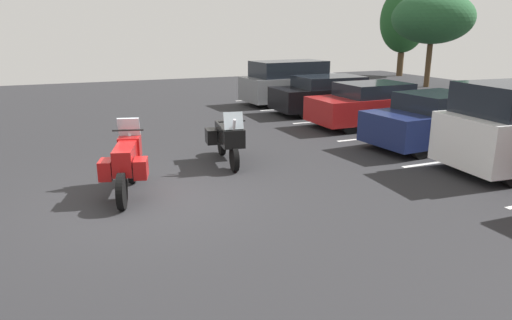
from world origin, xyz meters
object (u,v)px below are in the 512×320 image
object	(u,v)px
motorcycle_second	(228,138)
car_black	(333,94)
motorcycle_touring	(127,161)
car_navy	(439,121)
car_grey	(294,83)
car_red	(376,104)

from	to	relation	value
motorcycle_second	car_black	bearing A→B (deg)	130.23
motorcycle_touring	car_navy	xyz separation A→B (m)	(-0.69, 8.54, 0.06)
motorcycle_second	car_black	distance (m)	8.04
car_black	car_navy	bearing A→B (deg)	-1.54
car_grey	car_black	size ratio (longest dim) A/B	1.02
car_red	motorcycle_second	bearing A→B (deg)	-68.08
motorcycle_second	car_navy	world-z (taller)	car_navy
motorcycle_touring	car_grey	xyz separation A→B (m)	(-9.15, 8.41, 0.25)
car_red	car_navy	xyz separation A→B (m)	(3.04, -0.16, 0.00)
motorcycle_touring	car_black	distance (m)	10.83
motorcycle_touring	car_red	world-z (taller)	car_red
car_grey	car_black	world-z (taller)	car_grey
motorcycle_touring	car_grey	distance (m)	12.43
car_grey	car_black	distance (m)	2.72
motorcycle_second	motorcycle_touring	bearing A→B (deg)	-63.72
car_red	car_navy	size ratio (longest dim) A/B	1.07
motorcycle_touring	car_black	xyz separation A→B (m)	(-6.45, 8.69, 0.05)
car_grey	motorcycle_touring	bearing A→B (deg)	-42.57
motorcycle_touring	car_navy	distance (m)	8.56
motorcycle_touring	car_red	xyz separation A→B (m)	(-3.73, 8.70, 0.05)
car_red	car_grey	bearing A→B (deg)	-176.93
car_navy	car_grey	bearing A→B (deg)	-179.14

